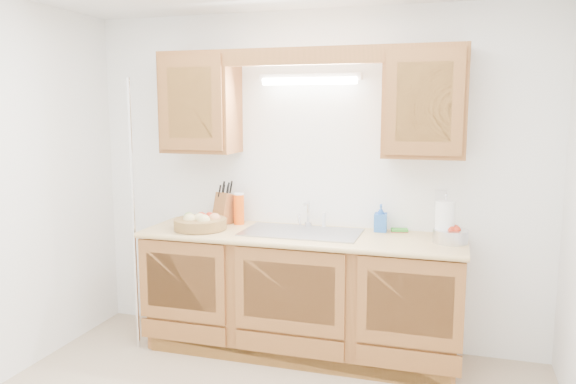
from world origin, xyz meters
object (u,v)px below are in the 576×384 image
(fruit_basket, at_px, (200,222))
(apple_bowl, at_px, (451,235))
(knife_block, at_px, (225,208))
(paper_towel, at_px, (445,222))

(fruit_basket, height_order, apple_bowl, fruit_basket)
(knife_block, relative_size, paper_towel, 1.04)
(fruit_basket, bearing_deg, apple_bowl, 3.15)
(fruit_basket, distance_m, paper_towel, 1.74)
(apple_bowl, bearing_deg, fruit_basket, -176.85)
(paper_towel, relative_size, apple_bowl, 1.38)
(paper_towel, height_order, apple_bowl, paper_towel)
(fruit_basket, height_order, paper_towel, paper_towel)
(paper_towel, xyz_separation_m, apple_bowl, (0.04, -0.01, -0.08))
(paper_towel, distance_m, apple_bowl, 0.09)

